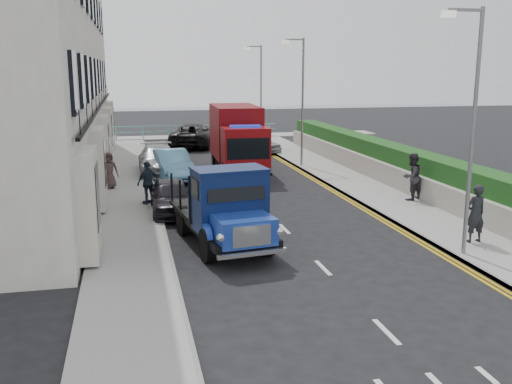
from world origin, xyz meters
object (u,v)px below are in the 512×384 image
lamp_far (259,89)px  pedestrian_east_near (475,214)px  lamp_near (470,120)px  red_lorry (237,138)px  lamp_mid (301,95)px  bedford_lorry (228,213)px  parked_car_front (171,196)px

lamp_far → pedestrian_east_near: (1.04, -25.09, -2.97)m
lamp_near → red_lorry: bearing=103.7°
lamp_mid → bedford_lorry: (-6.45, -13.84, -2.84)m
parked_car_front → bedford_lorry: bearing=-74.1°
lamp_far → bedford_lorry: (-6.45, -23.84, -2.84)m
red_lorry → parked_car_front: bearing=-114.5°
lamp_far → parked_car_front: bearing=-112.3°
lamp_near → lamp_mid: size_ratio=1.00×
bedford_lorry → lamp_far: bearing=66.9°
lamp_far → pedestrian_east_near: lamp_far is taller
parked_car_front → pedestrian_east_near: 10.75m
bedford_lorry → red_lorry: size_ratio=0.82×
lamp_mid → pedestrian_east_near: 15.41m
lamp_mid → bedford_lorry: size_ratio=1.27×
lamp_mid → red_lorry: lamp_mid is taller
red_lorry → pedestrian_east_near: 14.99m
lamp_far → parked_car_front: lamp_far is taller
bedford_lorry → parked_car_front: size_ratio=1.44×
parked_car_front → pedestrian_east_near: pedestrian_east_near is taller
lamp_mid → lamp_far: same height
lamp_mid → red_lorry: size_ratio=1.04×
lamp_near → lamp_far: (0.00, 26.00, 0.00)m
lamp_near → bedford_lorry: bearing=161.5°
parked_car_front → pedestrian_east_near: size_ratio=2.11×
bedford_lorry → lamp_mid: bearing=57.0°
red_lorry → lamp_far: bearing=73.6°
red_lorry → parked_car_front: red_lorry is taller
bedford_lorry → lamp_near: bearing=-26.5°
lamp_far → pedestrian_east_near: bearing=-87.6°
lamp_mid → bedford_lorry: lamp_mid is taller
lamp_near → bedford_lorry: 7.37m
pedestrian_east_near → lamp_mid: bearing=-90.8°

